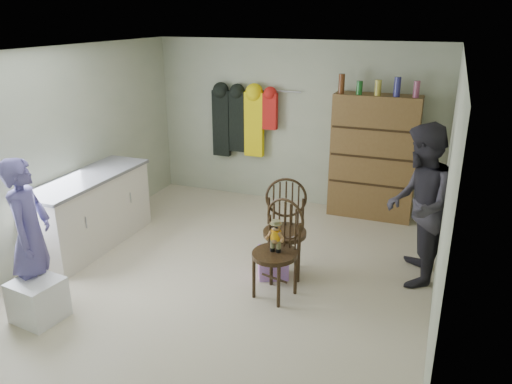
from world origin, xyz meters
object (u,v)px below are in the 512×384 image
at_px(chair_front, 278,244).
at_px(dresser, 373,157).
at_px(counter, 90,211).
at_px(chair_far, 285,224).

xyz_separation_m(chair_front, dresser, (0.57, 2.58, 0.32)).
distance_m(counter, chair_far, 2.56).
distance_m(chair_front, chair_far, 0.51).
relative_size(counter, dresser, 0.90).
bearing_deg(chair_front, dresser, 92.69).
xyz_separation_m(counter, chair_front, (2.63, -0.28, 0.12)).
bearing_deg(chair_front, chair_far, 114.68).
bearing_deg(counter, chair_far, 5.01).
height_order(chair_far, dresser, dresser).
relative_size(chair_front, chair_far, 0.96).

